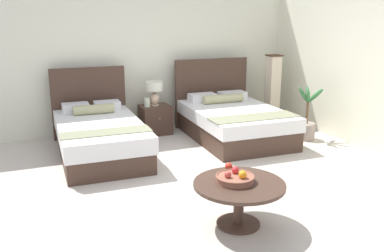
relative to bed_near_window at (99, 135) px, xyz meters
name	(u,v)px	position (x,y,z in m)	size (l,w,h in m)	color
ground_plane	(210,180)	(1.13, -1.54, -0.31)	(9.24, 9.22, 0.02)	beige
wall_back	(145,55)	(1.13, 1.27, 1.04)	(9.24, 0.12, 2.69)	silver
wall_side_right	(366,62)	(3.95, -1.14, 1.04)	(0.12, 4.82, 2.69)	silver
bed_near_window	(99,135)	(0.00, 0.00, 0.00)	(1.28, 2.21, 1.20)	#422D22
bed_near_corner	(233,121)	(2.26, 0.00, 0.01)	(1.48, 2.13, 1.26)	#422D22
nightstand	(155,119)	(1.14, 0.79, -0.05)	(0.51, 0.49, 0.50)	#422D22
table_lamp	(154,90)	(1.14, 0.81, 0.48)	(0.31, 0.31, 0.42)	beige
vase	(147,102)	(0.98, 0.75, 0.28)	(0.10, 0.10, 0.17)	silver
coffee_table	(239,192)	(0.88, -2.76, 0.06)	(0.92, 0.92, 0.46)	#422D22
fruit_bowl	(235,178)	(0.85, -2.72, 0.20)	(0.39, 0.39, 0.14)	#8E5743
loose_apple	(229,166)	(0.94, -2.40, 0.20)	(0.08, 0.08, 0.08)	red
floor_lamp_corner	(273,90)	(3.43, 0.61, 0.36)	(0.26, 0.26, 1.32)	#412717
potted_palm	(307,123)	(3.38, -0.55, -0.02)	(0.48, 0.48, 0.92)	gray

